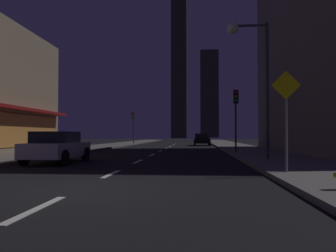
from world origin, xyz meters
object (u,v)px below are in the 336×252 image
(fire_hydrant_far_left, at_px, (81,146))
(street_lamp_right, at_px, (249,56))
(car_parked_far, at_px, (202,139))
(traffic_light_far_left, at_px, (133,121))
(car_parked_near, at_px, (57,147))
(traffic_light_near_right, at_px, (236,107))
(pedestrian_crossing_sign, at_px, (286,112))

(fire_hydrant_far_left, relative_size, street_lamp_right, 0.10)
(car_parked_far, xyz_separation_m, traffic_light_far_left, (-9.10, 3.83, 2.45))
(car_parked_near, distance_m, traffic_light_near_right, 12.11)
(car_parked_near, distance_m, street_lamp_right, 10.03)
(car_parked_far, xyz_separation_m, pedestrian_crossing_sign, (2.00, -29.75, 1.28))
(pedestrian_crossing_sign, bearing_deg, traffic_light_far_left, 108.29)
(car_parked_near, distance_m, fire_hydrant_far_left, 10.05)
(street_lamp_right, bearing_deg, traffic_light_near_right, 88.93)
(fire_hydrant_far_left, bearing_deg, traffic_light_near_right, -10.77)
(traffic_light_near_right, height_order, traffic_light_far_left, same)
(car_parked_near, relative_size, traffic_light_far_left, 1.01)
(traffic_light_far_left, distance_m, street_lamp_right, 30.17)
(fire_hydrant_far_left, bearing_deg, traffic_light_far_left, 88.82)
(traffic_light_far_left, bearing_deg, car_parked_near, -86.28)
(pedestrian_crossing_sign, bearing_deg, traffic_light_near_right, 90.48)
(car_parked_far, height_order, fire_hydrant_far_left, car_parked_far)
(fire_hydrant_far_left, xyz_separation_m, traffic_light_near_right, (11.40, -2.17, 2.74))
(pedestrian_crossing_sign, bearing_deg, fire_hydrant_far_left, 129.14)
(traffic_light_far_left, xyz_separation_m, street_lamp_right, (10.88, -28.07, 1.87))
(car_parked_far, height_order, traffic_light_far_left, traffic_light_far_left)
(traffic_light_near_right, distance_m, street_lamp_right, 6.72)
(street_lamp_right, relative_size, pedestrian_crossing_sign, 2.09)
(car_parked_near, height_order, traffic_light_near_right, traffic_light_near_right)
(car_parked_far, xyz_separation_m, street_lamp_right, (1.78, -24.24, 4.33))
(car_parked_near, xyz_separation_m, traffic_light_far_left, (-1.90, 29.23, 2.45))
(fire_hydrant_far_left, relative_size, traffic_light_near_right, 0.16)
(traffic_light_far_left, bearing_deg, fire_hydrant_far_left, -91.18)
(traffic_light_far_left, height_order, pedestrian_crossing_sign, traffic_light_far_left)
(pedestrian_crossing_sign, bearing_deg, street_lamp_right, 92.29)
(traffic_light_near_right, distance_m, traffic_light_far_left, 24.26)
(car_parked_far, height_order, traffic_light_near_right, traffic_light_near_right)
(fire_hydrant_far_left, xyz_separation_m, street_lamp_right, (11.28, -8.62, 4.61))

